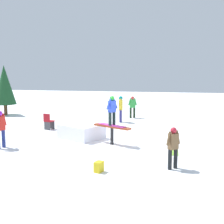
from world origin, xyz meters
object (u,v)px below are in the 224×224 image
Objects in this scene: bystander_yellow at (121,108)px; bystander_green at (133,106)px; main_rider_on_rail at (112,111)px; folding_chair at (49,122)px; bystander_brown at (173,146)px; loose_snowboard_lime at (174,151)px; backpack_on_snow at (99,167)px; pine_tree_far at (4,85)px; bystander_red at (0,127)px; rail_feature at (112,129)px.

bystander_green is at bearing -26.85° from bystander_yellow.
main_rider_on_rail is 1.52× the size of folding_chair.
loose_snowboard_lime is (0.06, 2.23, -0.78)m from bystander_brown.
backpack_on_snow is at bearing -116.88° from bystander_green.
bystander_yellow is 8.66m from pine_tree_far.
backpack_on_snow is (4.72, -2.15, -0.71)m from bystander_red.
bystander_yellow reaches higher than folding_chair.
bystander_red is at bearing -144.92° from bystander_green.
pine_tree_far reaches higher than rail_feature.
bystander_red reaches higher than loose_snowboard_lime.
rail_feature reaches higher than loose_snowboard_lime.
bystander_red is 5.24m from backpack_on_snow.
pine_tree_far is (-4.65, 8.42, 1.24)m from bystander_red.
pine_tree_far reaches higher than bystander_yellow.
bystander_brown is at bearing -16.19° from main_rider_on_rail.
bystander_green reaches higher than folding_chair.
bystander_brown is at bearing 126.05° from backpack_on_snow.
main_rider_on_rail is at bearing -157.87° from backpack_on_snow.
main_rider_on_rail is at bearing -118.23° from bystander_green.
bystander_brown is at bearing -82.10° from bystander_red.
loose_snowboard_lime is at bearing -99.79° from bystander_green.
loose_snowboard_lime is (7.11, 0.87, -0.87)m from bystander_red.
bystander_brown is at bearing 159.94° from folding_chair.
loose_snowboard_lime is 7.44m from folding_chair.
pine_tree_far is at bearing 56.46° from loose_snowboard_lime.
pine_tree_far is (-11.69, 9.79, 1.34)m from bystander_brown.
main_rider_on_rail is 5.71m from bystander_yellow.
loose_snowboard_lime is at bearing 173.71° from folding_chair.
main_rider_on_rail reaches higher than loose_snowboard_lime.
bystander_yellow reaches higher than loose_snowboard_lime.
bystander_green reaches higher than loose_snowboard_lime.
bystander_yellow is (-0.59, 5.65, -0.56)m from main_rider_on_rail.
loose_snowboard_lime is at bearing -134.45° from bystander_brown.
bystander_red is at bearing 141.40° from bystander_yellow.
bystander_yellow is at bearing -8.46° from pine_tree_far.
bystander_red is 0.45× the size of pine_tree_far.
main_rider_on_rail is 0.96× the size of bystander_brown.
bystander_yellow is at bearing -135.29° from bystander_green.
folding_chair reaches higher than rail_feature.
main_rider_on_rail is 0.84× the size of bystander_yellow.
rail_feature is 1.14× the size of bystander_red.
bystander_yellow is 1.79m from bystander_green.
bystander_brown is at bearing -169.80° from bystander_yellow.
bystander_yellow reaches higher than backpack_on_snow.
loose_snowboard_lime is at bearing -32.73° from pine_tree_far.
main_rider_on_rail is at bearing 175.50° from bystander_yellow.
backpack_on_snow is (0.38, -11.02, -0.64)m from bystander_green.
rail_feature is at bearing 166.73° from folding_chair.
bystander_green reaches higher than backpack_on_snow.
rail_feature is 0.51× the size of pine_tree_far.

